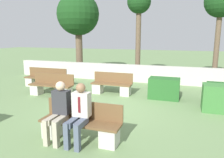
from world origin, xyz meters
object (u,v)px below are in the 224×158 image
at_px(bench_right_side, 51,87).
at_px(tree_center_right, 221,4).
at_px(person_seated_man, 79,111).
at_px(bench_front, 81,126).
at_px(tree_leftmost, 78,15).
at_px(bench_back, 46,80).
at_px(bench_left_side, 112,86).
at_px(tree_center_left, 139,7).
at_px(person_seated_woman, 59,109).

bearing_deg(bench_right_side, tree_center_right, 32.27).
bearing_deg(person_seated_man, bench_front, 108.21).
bearing_deg(tree_leftmost, bench_back, -86.88).
relative_size(bench_left_side, bench_right_side, 0.92).
xyz_separation_m(bench_front, tree_center_left, (-0.43, 8.07, 3.53)).
height_order(bench_left_side, bench_right_side, same).
xyz_separation_m(bench_right_side, tree_center_right, (6.40, 5.11, 3.52)).
bearing_deg(bench_right_side, bench_back, 126.77).
relative_size(bench_right_side, tree_center_right, 0.38).
xyz_separation_m(bench_right_side, tree_center_left, (2.36, 5.07, 3.54)).
bearing_deg(bench_back, tree_center_left, 47.05).
relative_size(person_seated_man, tree_leftmost, 0.27).
height_order(bench_left_side, tree_center_left, tree_center_left).
height_order(bench_left_side, person_seated_man, person_seated_man).
relative_size(bench_front, tree_center_left, 0.39).
xyz_separation_m(bench_front, bench_left_side, (-0.61, 3.97, -0.01)).
distance_m(bench_left_side, person_seated_woman, 4.14).
relative_size(bench_right_side, tree_center_left, 0.37).
bearing_deg(bench_right_side, bench_front, -53.49).
xyz_separation_m(bench_left_side, tree_center_right, (4.21, 4.14, 3.53)).
xyz_separation_m(bench_left_side, bench_back, (-3.30, 0.22, 0.01)).
bearing_deg(bench_left_side, tree_leftmost, 131.38).
xyz_separation_m(person_seated_man, tree_center_left, (-0.48, 8.21, 3.13)).
bearing_deg(bench_back, bench_left_side, -4.95).
bearing_deg(person_seated_man, tree_center_right, 66.68).
xyz_separation_m(bench_front, person_seated_man, (0.05, -0.14, 0.40)).
height_order(bench_front, tree_center_right, tree_center_right).
xyz_separation_m(bench_front, person_seated_woman, (-0.46, -0.14, 0.41)).
bearing_deg(bench_right_side, bench_left_side, 17.59).
xyz_separation_m(bench_back, tree_center_right, (7.51, 3.92, 3.51)).
distance_m(bench_right_side, tree_leftmost, 6.12).
xyz_separation_m(person_seated_man, tree_leftmost, (-4.16, 8.19, 2.80)).
height_order(person_seated_woman, tree_center_left, tree_center_left).
bearing_deg(tree_center_right, person_seated_woman, -116.19).
height_order(person_seated_man, person_seated_woman, person_seated_woman).
bearing_deg(bench_front, person_seated_man, -71.79).
distance_m(person_seated_woman, tree_center_left, 8.79).
relative_size(bench_left_side, tree_center_left, 0.34).
relative_size(bench_left_side, person_seated_man, 1.24).
bearing_deg(person_seated_man, bench_back, 132.35).
xyz_separation_m(person_seated_woman, tree_center_right, (4.06, 8.26, 3.11)).
distance_m(person_seated_man, tree_leftmost, 9.60).
distance_m(person_seated_man, tree_center_left, 8.80).
distance_m(bench_front, tree_leftmost, 9.59).
bearing_deg(person_seated_man, bench_left_side, 99.05).
relative_size(person_seated_man, tree_center_right, 0.28).
xyz_separation_m(bench_right_side, bench_back, (-1.11, 1.19, 0.01)).
distance_m(bench_back, tree_leftmost, 5.01).
bearing_deg(tree_center_left, bench_front, -86.93).
bearing_deg(tree_center_right, bench_front, -113.95).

